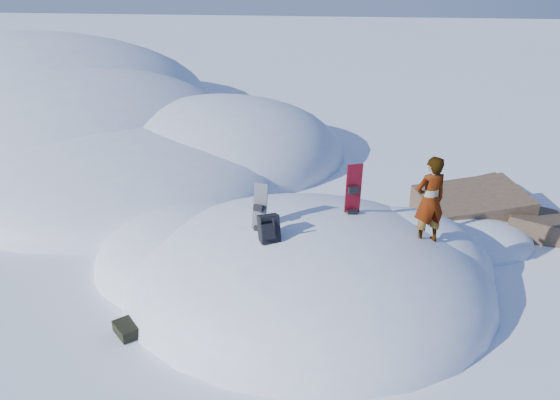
# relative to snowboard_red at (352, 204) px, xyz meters

# --- Properties ---
(ground) EXTENTS (120.00, 120.00, 0.00)m
(ground) POSITION_rel_snowboard_red_xyz_m (-0.78, -0.35, -1.63)
(ground) COLOR white
(ground) RESTS_ON ground
(snow_mound) EXTENTS (8.00, 6.00, 3.00)m
(snow_mound) POSITION_rel_snowboard_red_xyz_m (-0.95, -0.11, -1.63)
(snow_mound) COLOR white
(snow_mound) RESTS_ON ground
(snow_ridge) EXTENTS (21.50, 18.50, 6.40)m
(snow_ridge) POSITION_rel_snowboard_red_xyz_m (-11.21, 9.50, -1.63)
(snow_ridge) COLOR white
(snow_ridge) RESTS_ON ground
(rock_outcrop) EXTENTS (4.68, 4.41, 1.68)m
(rock_outcrop) POSITION_rel_snowboard_red_xyz_m (2.94, 2.66, -1.62)
(rock_outcrop) COLOR brown
(rock_outcrop) RESTS_ON ground
(snowboard_red) EXTENTS (0.32, 0.26, 1.59)m
(snowboard_red) POSITION_rel_snowboard_red_xyz_m (0.00, 0.00, 0.00)
(snowboard_red) COLOR red
(snowboard_red) RESTS_ON snow_mound
(snowboard_dark) EXTENTS (0.31, 0.32, 1.32)m
(snowboard_dark) POSITION_rel_snowboard_red_xyz_m (-1.59, -0.84, -0.04)
(snowboard_dark) COLOR black
(snowboard_dark) RESTS_ON snow_mound
(backpack) EXTENTS (0.44, 0.49, 0.55)m
(backpack) POSITION_rel_snowboard_red_xyz_m (-1.36, -1.21, -0.02)
(backpack) COLOR black
(backpack) RESTS_ON snow_mound
(gear_pile) EXTENTS (0.95, 0.83, 0.25)m
(gear_pile) POSITION_rel_snowboard_red_xyz_m (-3.41, -2.04, -1.51)
(gear_pile) COLOR black
(gear_pile) RESTS_ON ground
(person) EXTENTS (0.69, 0.60, 1.60)m
(person) POSITION_rel_snowboard_red_xyz_m (1.31, -0.36, 0.29)
(person) COLOR slate
(person) RESTS_ON snow_mound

